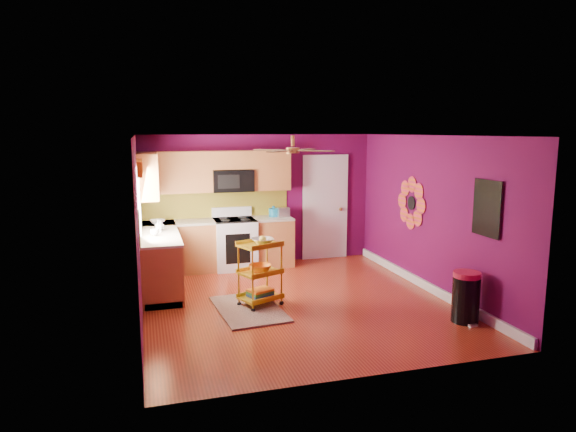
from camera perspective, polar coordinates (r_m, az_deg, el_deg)
name	(u,v)px	position (r m, az deg, el deg)	size (l,w,h in m)	color
ground	(296,302)	(7.90, 0.92, -9.51)	(5.00, 5.00, 0.00)	maroon
room_envelope	(298,195)	(7.54, 1.15, 2.33)	(4.54, 5.04, 2.52)	#5C0A42
lower_cabinets	(194,253)	(9.25, -10.41, -4.04)	(2.81, 2.31, 0.94)	#9A572A
electric_range	(235,243)	(9.69, -5.94, -3.03)	(0.76, 0.66, 1.13)	white
upper_cabinetry	(195,174)	(9.40, -10.24, 4.61)	(2.80, 2.30, 1.26)	#9A572A
left_window	(139,185)	(8.24, -16.20, 3.29)	(0.08, 1.35, 1.08)	white
panel_door	(325,208)	(10.36, 4.13, 0.86)	(0.95, 0.11, 2.15)	white
right_wall_art	(442,205)	(8.19, 16.77, 1.16)	(0.04, 2.74, 1.04)	black
ceiling_fan	(293,150)	(7.67, 0.53, 7.38)	(1.01, 1.01, 0.26)	#BF8C3F
shag_rug	(249,309)	(7.59, -4.39, -10.26)	(0.87, 1.41, 0.02)	black
rolling_cart	(261,270)	(7.60, -3.07, -6.03)	(0.70, 0.62, 1.05)	gold
trash_can	(466,297)	(7.42, 19.15, -8.50)	(0.40, 0.42, 0.70)	black
teal_kettle	(274,212)	(9.84, -1.62, 0.42)	(0.18, 0.18, 0.21)	#147199
toaster	(283,212)	(9.79, -0.51, 0.41)	(0.22, 0.15, 0.18)	beige
soap_bottle_a	(158,226)	(8.60, -14.23, -1.09)	(0.09, 0.09, 0.19)	#EA3F72
soap_bottle_b	(161,225)	(8.73, -13.96, -1.02)	(0.13, 0.13, 0.16)	white
counter_dish	(158,222)	(9.39, -14.29, -0.62)	(0.28, 0.28, 0.07)	white
counter_cup	(155,233)	(8.31, -14.60, -1.79)	(0.13, 0.13, 0.10)	white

